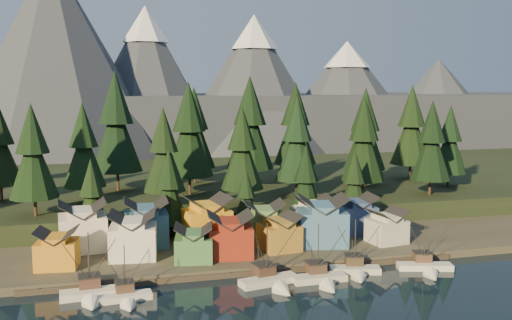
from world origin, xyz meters
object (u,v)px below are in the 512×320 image
object	(u,v)px
boat_0	(90,286)
house_back_1	(146,222)
boat_3	(272,274)
house_front_1	(133,234)
boat_4	(322,271)
boat_1	(126,290)
house_front_0	(57,247)
boat_5	(356,263)
boat_6	(427,261)
house_back_0	(83,225)

from	to	relation	value
boat_0	house_back_1	bearing A→B (deg)	61.97
boat_3	house_front_1	world-z (taller)	boat_3
boat_4	boat_0	bearing A→B (deg)	175.76
boat_1	boat_3	xyz separation A→B (m)	(24.27, 1.06, 0.28)
boat_3	house_front_0	xyz separation A→B (m)	(-35.72, 15.28, 3.04)
boat_5	house_front_1	world-z (taller)	house_front_1
boat_0	house_front_0	bearing A→B (deg)	109.34
house_back_1	boat_1	bearing A→B (deg)	-99.21
boat_0	boat_6	xyz separation A→B (m)	(59.55, -1.26, -0.40)
boat_1	boat_6	distance (m)	54.07
boat_0	boat_4	distance (m)	38.52
boat_0	boat_5	distance (m)	46.22
boat_0	house_back_0	size ratio (longest dim) A/B	1.20
house_front_1	boat_0	bearing A→B (deg)	-108.10
house_front_0	house_back_1	distance (m)	19.37
house_front_0	house_back_1	world-z (taller)	house_back_1
house_back_0	house_back_1	distance (m)	12.40
boat_1	house_front_1	size ratio (longest dim) A/B	1.04
house_front_1	house_front_0	bearing A→B (deg)	-162.41
boat_1	boat_6	world-z (taller)	boat_6
boat_1	boat_6	bearing A→B (deg)	-3.26
boat_1	boat_5	world-z (taller)	boat_5
boat_4	house_back_0	world-z (taller)	house_back_0
house_front_0	house_front_1	distance (m)	13.78
boat_5	boat_1	bearing A→B (deg)	-161.16
house_back_0	house_back_1	size ratio (longest dim) A/B	1.02
boat_4	house_back_1	world-z (taller)	house_back_1
boat_0	boat_6	world-z (taller)	boat_0
boat_4	house_back_1	size ratio (longest dim) A/B	1.17
boat_5	house_back_0	size ratio (longest dim) A/B	1.13
boat_5	house_front_0	distance (m)	53.94
boat_3	house_front_1	distance (m)	28.77
boat_6	house_back_1	world-z (taller)	house_back_1
boat_4	boat_5	world-z (taller)	boat_4
boat_1	boat_3	distance (m)	24.30
boat_3	house_front_0	size ratio (longest dim) A/B	1.50
boat_0	boat_3	distance (m)	29.82
boat_6	house_front_0	world-z (taller)	boat_6
boat_4	boat_5	xyz separation A→B (m)	(7.79, 2.77, -0.01)
house_back_0	boat_4	bearing A→B (deg)	-38.34
boat_0	house_front_0	size ratio (longest dim) A/B	1.51
boat_0	boat_1	size ratio (longest dim) A/B	1.19
boat_0	house_front_1	size ratio (longest dim) A/B	1.24
boat_6	house_front_1	distance (m)	55.03
boat_4	house_front_1	bearing A→B (deg)	148.19
house_front_1	house_back_0	bearing A→B (deg)	147.05
house_front_1	boat_3	bearing A→B (deg)	-31.94
house_front_0	house_back_1	size ratio (longest dim) A/B	0.81
house_front_1	boat_1	bearing A→B (deg)	-89.39
boat_6	house_front_1	xyz separation A→B (m)	(-51.98, 17.53, 4.28)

